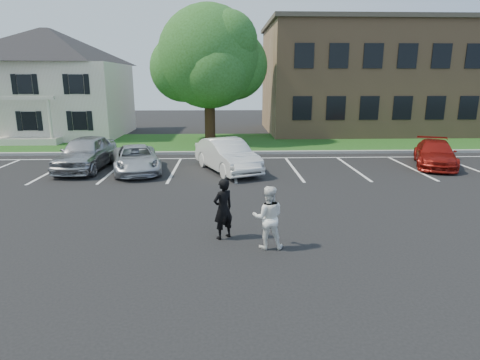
% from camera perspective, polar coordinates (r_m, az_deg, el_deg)
% --- Properties ---
extents(ground_plane, '(90.00, 90.00, 0.00)m').
position_cam_1_polar(ground_plane, '(11.14, 0.19, -7.52)').
color(ground_plane, black).
rests_on(ground_plane, ground).
extents(curb, '(40.00, 0.30, 0.15)m').
position_cam_1_polar(curb, '(22.71, -1.01, 3.92)').
color(curb, gray).
rests_on(curb, ground).
extents(grass_strip, '(44.00, 8.00, 0.08)m').
position_cam_1_polar(grass_strip, '(26.66, -1.18, 5.37)').
color(grass_strip, '#193E0C').
rests_on(grass_strip, ground).
extents(stall_lines, '(34.00, 5.36, 0.01)m').
position_cam_1_polar(stall_lines, '(19.81, 3.21, 2.17)').
color(stall_lines, silver).
rests_on(stall_lines, ground).
extents(house, '(10.30, 9.22, 7.60)m').
position_cam_1_polar(house, '(32.83, -25.26, 12.36)').
color(house, beige).
rests_on(house, ground).
extents(office_building, '(22.40, 10.40, 8.30)m').
position_cam_1_polar(office_building, '(35.40, 22.57, 13.19)').
color(office_building, '#9D7753').
rests_on(office_building, ground).
extents(tree, '(7.80, 7.20, 8.80)m').
position_cam_1_polar(tree, '(27.33, -4.26, 16.72)').
color(tree, black).
rests_on(tree, ground).
extents(man_black_suit, '(0.71, 0.67, 1.63)m').
position_cam_1_polar(man_black_suit, '(10.52, -2.42, -4.13)').
color(man_black_suit, black).
rests_on(man_black_suit, ground).
extents(man_white_shirt, '(0.81, 0.65, 1.60)m').
position_cam_1_polar(man_white_shirt, '(9.95, 4.02, -5.32)').
color(man_white_shirt, white).
rests_on(man_white_shirt, ground).
extents(car_silver_west, '(2.03, 4.67, 1.57)m').
position_cam_1_polar(car_silver_west, '(19.99, -21.08, 3.62)').
color(car_silver_west, '#A4A5A9').
rests_on(car_silver_west, ground).
extents(car_silver_minivan, '(3.00, 4.62, 1.18)m').
position_cam_1_polar(car_silver_minivan, '(18.80, -14.57, 2.90)').
color(car_silver_minivan, '#B8BAC0').
rests_on(car_silver_minivan, ground).
extents(car_white_sedan, '(3.20, 4.72, 1.47)m').
position_cam_1_polar(car_white_sedan, '(18.28, -1.85, 3.51)').
color(car_white_sedan, silver).
rests_on(car_white_sedan, ground).
extents(car_red_compact, '(3.16, 4.57, 1.23)m').
position_cam_1_polar(car_red_compact, '(21.55, 25.99, 3.38)').
color(car_red_compact, maroon).
rests_on(car_red_compact, ground).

